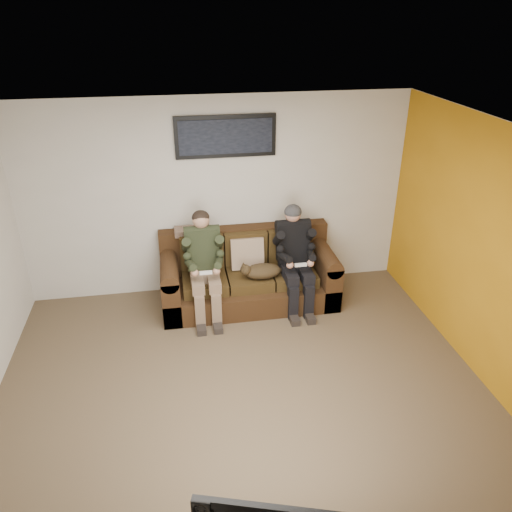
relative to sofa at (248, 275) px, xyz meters
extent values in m
plane|color=brown|center=(-0.32, -1.83, -0.35)|extent=(5.00, 5.00, 0.00)
plane|color=silver|center=(-0.32, -1.83, 2.25)|extent=(5.00, 5.00, 0.00)
plane|color=beige|center=(-0.32, 0.42, 0.95)|extent=(5.00, 0.00, 5.00)
plane|color=beige|center=(-0.32, -4.08, 0.95)|extent=(5.00, 0.00, 5.00)
plane|color=beige|center=(2.18, -1.83, 0.95)|extent=(0.00, 4.50, 4.50)
plane|color=#BC7C12|center=(2.17, -1.83, 0.95)|extent=(0.00, 4.50, 4.50)
cube|color=#392211|center=(0.00, -0.08, -0.19)|extent=(2.24, 0.97, 0.31)
cube|color=#392211|center=(0.00, 0.30, 0.27)|extent=(2.24, 0.20, 0.61)
cube|color=#392211|center=(-1.01, -0.08, -0.04)|extent=(0.22, 0.97, 0.61)
cube|color=#392211|center=(1.01, -0.08, -0.04)|extent=(0.22, 0.97, 0.61)
cylinder|color=#392211|center=(-1.01, -0.08, 0.27)|extent=(0.22, 0.97, 0.22)
cylinder|color=#392211|center=(1.01, -0.08, 0.27)|extent=(0.22, 0.97, 0.22)
cube|color=#3D2C12|center=(-0.58, -0.13, 0.03)|extent=(0.56, 0.61, 0.14)
cube|color=#3D2C12|center=(-0.58, 0.16, 0.33)|extent=(0.56, 0.14, 0.45)
cube|color=#3D2C12|center=(0.00, -0.13, 0.03)|extent=(0.56, 0.61, 0.14)
cube|color=#3D2C12|center=(0.00, 0.16, 0.33)|extent=(0.56, 0.14, 0.45)
cube|color=#3D2C12|center=(0.58, -0.13, 0.03)|extent=(0.56, 0.61, 0.14)
cube|color=#3D2C12|center=(0.58, 0.16, 0.33)|extent=(0.56, 0.14, 0.45)
cube|color=tan|center=(0.00, 0.04, 0.31)|extent=(0.43, 0.20, 0.42)
cube|color=gray|center=(-0.68, 0.28, 0.57)|extent=(0.46, 0.22, 0.08)
cube|color=#836851|center=(-0.58, -0.16, 0.17)|extent=(0.36, 0.30, 0.14)
cube|color=#262C1A|center=(-0.58, -0.06, 0.47)|extent=(0.40, 0.30, 0.53)
cylinder|color=#262C1A|center=(-0.58, -0.04, 0.68)|extent=(0.44, 0.18, 0.18)
sphere|color=tan|center=(-0.58, -0.02, 0.84)|extent=(0.21, 0.21, 0.21)
cube|color=#836851|center=(-0.68, -0.36, 0.16)|extent=(0.15, 0.42, 0.13)
cube|color=#836851|center=(-0.48, -0.36, 0.16)|extent=(0.15, 0.42, 0.13)
cube|color=#836851|center=(-0.68, -0.56, -0.12)|extent=(0.12, 0.13, 0.45)
cube|color=#836851|center=(-0.48, -0.56, -0.12)|extent=(0.12, 0.13, 0.45)
cube|color=black|center=(-0.68, -0.64, -0.31)|extent=(0.11, 0.26, 0.08)
cube|color=black|center=(-0.48, -0.64, -0.31)|extent=(0.11, 0.26, 0.08)
cylinder|color=#262C1A|center=(-0.78, -0.13, 0.57)|extent=(0.11, 0.30, 0.28)
cylinder|color=#262C1A|center=(-0.38, -0.13, 0.57)|extent=(0.11, 0.30, 0.28)
cylinder|color=#262C1A|center=(-0.75, -0.35, 0.41)|extent=(0.14, 0.32, 0.15)
cylinder|color=#262C1A|center=(-0.41, -0.35, 0.41)|extent=(0.14, 0.32, 0.15)
sphere|color=tan|center=(-0.71, -0.47, 0.36)|extent=(0.09, 0.09, 0.09)
sphere|color=tan|center=(-0.45, -0.47, 0.36)|extent=(0.09, 0.09, 0.09)
cube|color=white|center=(-0.58, -0.49, 0.36)|extent=(0.15, 0.04, 0.03)
ellipsoid|color=black|center=(-0.58, -0.01, 0.87)|extent=(0.22, 0.22, 0.17)
cube|color=black|center=(0.58, -0.16, 0.17)|extent=(0.36, 0.30, 0.14)
cube|color=black|center=(0.58, -0.06, 0.47)|extent=(0.40, 0.30, 0.53)
cylinder|color=black|center=(0.58, -0.04, 0.68)|extent=(0.44, 0.18, 0.18)
sphere|color=tan|center=(0.58, -0.02, 0.84)|extent=(0.21, 0.21, 0.21)
cube|color=black|center=(0.48, -0.36, 0.16)|extent=(0.15, 0.42, 0.13)
cube|color=black|center=(0.68, -0.36, 0.16)|extent=(0.15, 0.42, 0.13)
cube|color=black|center=(0.48, -0.56, -0.12)|extent=(0.12, 0.13, 0.45)
cube|color=black|center=(0.68, -0.56, -0.12)|extent=(0.12, 0.13, 0.45)
cube|color=black|center=(0.48, -0.64, -0.31)|extent=(0.11, 0.26, 0.08)
cube|color=black|center=(0.68, -0.64, -0.31)|extent=(0.11, 0.26, 0.08)
cylinder|color=black|center=(0.38, -0.13, 0.57)|extent=(0.11, 0.30, 0.28)
cylinder|color=black|center=(0.78, -0.13, 0.57)|extent=(0.11, 0.30, 0.28)
cylinder|color=black|center=(0.41, -0.35, 0.41)|extent=(0.14, 0.32, 0.15)
cylinder|color=black|center=(0.75, -0.35, 0.41)|extent=(0.14, 0.32, 0.15)
sphere|color=tan|center=(0.45, -0.47, 0.36)|extent=(0.09, 0.09, 0.09)
sphere|color=tan|center=(0.71, -0.47, 0.36)|extent=(0.09, 0.09, 0.09)
cube|color=white|center=(0.58, -0.49, 0.36)|extent=(0.15, 0.04, 0.03)
ellipsoid|color=black|center=(0.58, -0.02, 0.87)|extent=(0.22, 0.22, 0.19)
ellipsoid|color=#49361C|center=(0.15, -0.27, 0.20)|extent=(0.47, 0.26, 0.19)
sphere|color=#49361C|center=(-0.07, -0.30, 0.25)|extent=(0.14, 0.14, 0.14)
cone|color=#49361C|center=(-0.09, -0.34, 0.32)|extent=(0.04, 0.04, 0.04)
cone|color=#49361C|center=(-0.09, -0.27, 0.32)|extent=(0.04, 0.04, 0.04)
cylinder|color=#49361C|center=(0.39, -0.22, 0.16)|extent=(0.26, 0.13, 0.08)
cube|color=black|center=(-0.20, 0.39, 1.75)|extent=(1.25, 0.04, 0.52)
cube|color=black|center=(-0.20, 0.36, 1.75)|extent=(1.15, 0.01, 0.42)
camera|label=1|loc=(-0.88, -5.68, 3.21)|focal=35.00mm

